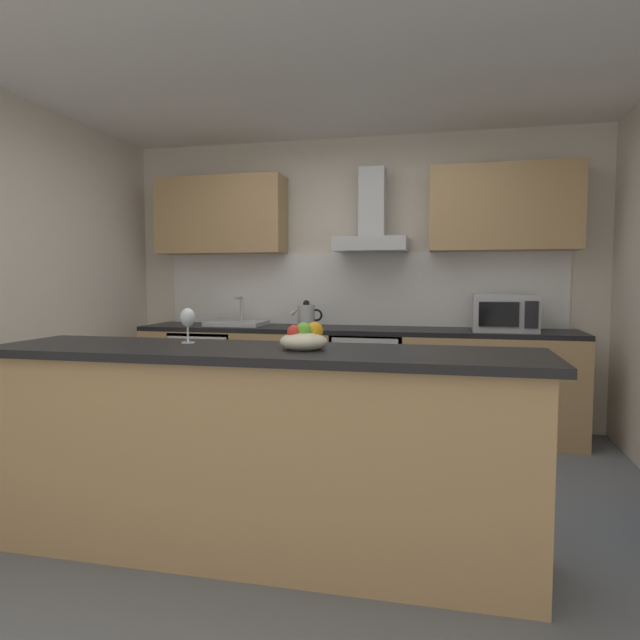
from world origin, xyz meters
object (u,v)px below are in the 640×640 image
object	(u,v)px
refrigerator	(211,377)
microwave	(505,313)
oven	(369,379)
range_hood	(372,225)
sink	(237,323)
wine_glass	(188,319)
fruit_bowl	(304,339)
kettle	(306,316)

from	to	relation	value
refrigerator	microwave	size ratio (longest dim) A/B	1.70
oven	microwave	bearing A→B (deg)	-1.45
microwave	range_hood	size ratio (longest dim) A/B	0.69
sink	wine_glass	bearing A→B (deg)	-74.82
refrigerator	sink	distance (m)	0.57
range_hood	fruit_bowl	bearing A→B (deg)	-89.75
refrigerator	wine_glass	size ratio (longest dim) A/B	4.78
wine_glass	fruit_bowl	size ratio (longest dim) A/B	0.81
kettle	wine_glass	size ratio (longest dim) A/B	1.62
range_hood	refrigerator	bearing A→B (deg)	-174.86
microwave	sink	distance (m)	2.31
wine_glass	refrigerator	bearing A→B (deg)	111.49
kettle	wine_glass	bearing A→B (deg)	-92.07
kettle	microwave	bearing A→B (deg)	0.20
microwave	kettle	distance (m)	1.65
fruit_bowl	microwave	bearing A→B (deg)	63.96
oven	wine_glass	distance (m)	2.33
microwave	kettle	xyz separation A→B (m)	(-1.65, -0.01, -0.04)
oven	fruit_bowl	bearing A→B (deg)	-89.73
sink	wine_glass	world-z (taller)	wine_glass
sink	kettle	world-z (taller)	sink
refrigerator	fruit_bowl	size ratio (longest dim) A/B	3.86
wine_glass	oven	bearing A→B (deg)	73.78
kettle	fruit_bowl	xyz separation A→B (m)	(0.56, -2.22, 0.04)
range_hood	wine_glass	size ratio (longest dim) A/B	4.05
oven	kettle	world-z (taller)	kettle
kettle	range_hood	xyz separation A→B (m)	(0.55, 0.16, 0.78)
refrigerator	fruit_bowl	bearing A→B (deg)	-56.67
refrigerator	fruit_bowl	xyz separation A→B (m)	(1.48, -2.25, 0.62)
oven	range_hood	distance (m)	1.33
microwave	fruit_bowl	world-z (taller)	microwave
oven	fruit_bowl	xyz separation A→B (m)	(0.01, -2.25, 0.58)
sink	fruit_bowl	xyz separation A→B (m)	(1.22, -2.26, 0.12)
sink	kettle	distance (m)	0.67
microwave	wine_glass	xyz separation A→B (m)	(-1.72, -2.12, 0.07)
oven	refrigerator	distance (m)	1.47
microwave	wine_glass	distance (m)	2.73
refrigerator	microwave	xyz separation A→B (m)	(2.57, -0.03, 0.62)
range_hood	sink	bearing A→B (deg)	-174.41
oven	fruit_bowl	world-z (taller)	fruit_bowl
sink	kettle	bearing A→B (deg)	-3.86
microwave	sink	world-z (taller)	microwave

